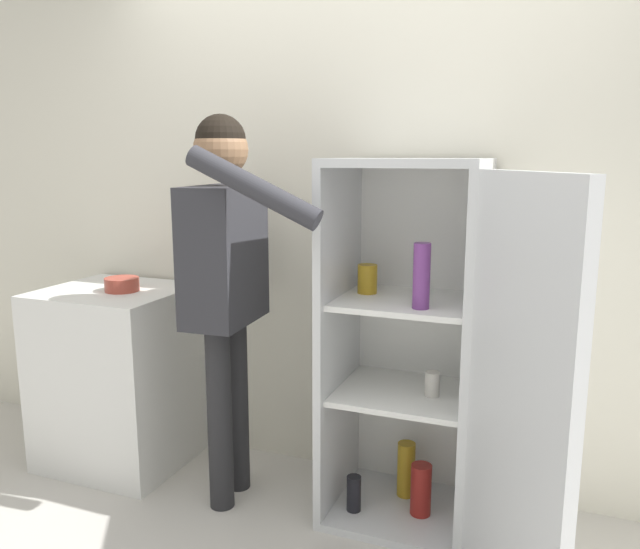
{
  "coord_description": "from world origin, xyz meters",
  "views": [
    {
      "loc": [
        0.88,
        -1.85,
        1.57
      ],
      "look_at": [
        -0.1,
        0.65,
        1.06
      ],
      "focal_mm": 35.0,
      "sensor_mm": 36.0,
      "label": 1
    }
  ],
  "objects": [
    {
      "name": "wall_back",
      "position": [
        0.0,
        0.98,
        1.27
      ],
      "size": [
        7.0,
        0.06,
        2.55
      ],
      "color": "silver",
      "rests_on": "ground_plane"
    },
    {
      "name": "refrigerator",
      "position": [
        0.4,
        0.57,
        0.77
      ],
      "size": [
        1.0,
        1.08,
        1.56
      ],
      "color": "silver",
      "rests_on": "ground_plane"
    },
    {
      "name": "person",
      "position": [
        -0.48,
        0.49,
        1.12
      ],
      "size": [
        0.68,
        0.57,
        1.75
      ],
      "color": "#262628",
      "rests_on": "ground_plane"
    },
    {
      "name": "counter",
      "position": [
        -1.2,
        0.62,
        0.46
      ],
      "size": [
        0.69,
        0.63,
        0.91
      ],
      "color": "white",
      "rests_on": "ground_plane"
    },
    {
      "name": "bowl",
      "position": [
        -1.14,
        0.6,
        0.95
      ],
      "size": [
        0.17,
        0.17,
        0.07
      ],
      "color": "#B24738",
      "rests_on": "counter"
    }
  ]
}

